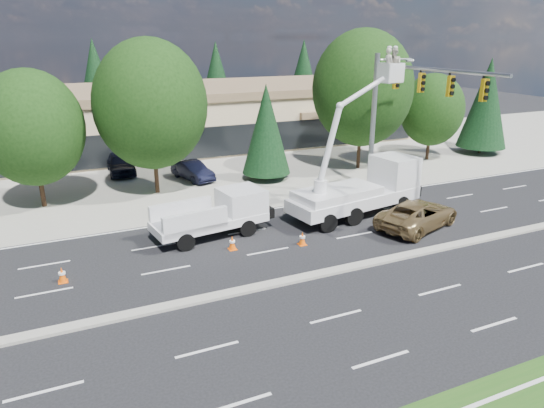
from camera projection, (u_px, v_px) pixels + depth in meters
name	position (u px, v px, depth m)	size (l,w,h in m)	color
ground	(298.00, 280.00, 20.91)	(140.00, 140.00, 0.00)	black
concrete_apron	(183.00, 170.00, 38.19)	(140.00, 22.00, 0.01)	gray
road_median	(298.00, 279.00, 20.89)	(120.00, 0.55, 0.12)	gray
strip_mall	(155.00, 116.00, 45.88)	(50.40, 15.40, 5.50)	#C7AC89
tree_front_c	(32.00, 128.00, 28.45)	(5.99, 5.99, 8.31)	#332114
tree_front_d	(151.00, 105.00, 30.81)	(7.21, 7.21, 10.00)	#332114
tree_front_e	(266.00, 129.00, 34.58)	(3.50, 3.50, 6.91)	#332114
tree_front_f	(363.00, 89.00, 36.83)	(7.66, 7.66, 10.62)	#332114
tree_front_g	(432.00, 110.00, 40.17)	(5.19, 5.19, 7.20)	#332114
tree_front_h	(486.00, 103.00, 42.40)	(4.21, 4.21, 8.31)	#332114
tree_back_b	(96.00, 81.00, 53.93)	(5.01, 5.01, 9.87)	#332114
tree_back_c	(217.00, 79.00, 59.37)	(4.82, 4.82, 9.50)	#332114
tree_back_d	(303.00, 75.00, 63.94)	(4.92, 4.92, 9.69)	#332114
signal_mast	(396.00, 106.00, 28.87)	(2.76, 10.16, 9.00)	gray
utility_pickup	(218.00, 218.00, 25.42)	(6.21, 3.00, 2.28)	white
bucket_truck	(365.00, 180.00, 28.18)	(8.56, 3.75, 9.48)	white
traffic_cone_a	(62.00, 275.00, 20.62)	(0.40, 0.40, 0.70)	#FF5B08
traffic_cone_b	(232.00, 243.00, 23.80)	(0.40, 0.40, 0.70)	#FF5B08
traffic_cone_c	(302.00, 238.00, 24.34)	(0.40, 0.40, 0.70)	#FF5B08
traffic_cone_d	(385.00, 221.00, 26.67)	(0.40, 0.40, 0.70)	#FF5B08
minivan	(418.00, 214.00, 26.45)	(2.49, 5.40, 1.50)	olive
parked_car_west	(121.00, 163.00, 37.04)	(1.90, 4.73, 1.61)	black
parked_car_east	(193.00, 171.00, 35.40)	(1.43, 4.10, 1.35)	black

